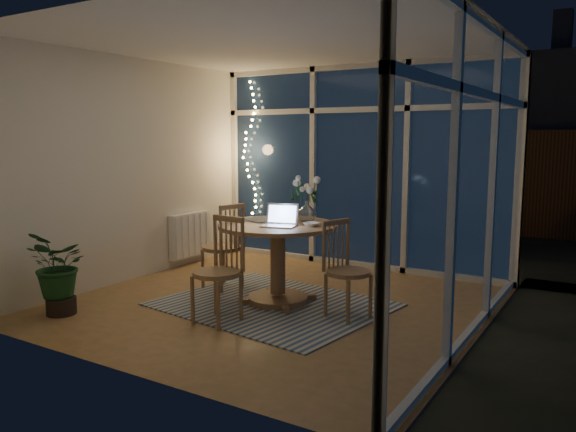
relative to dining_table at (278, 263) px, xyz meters
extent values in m
plane|color=olive|center=(0.00, -0.03, -0.41)|extent=(4.00, 4.00, 0.00)
plane|color=silver|center=(0.00, -0.03, 2.19)|extent=(4.00, 4.00, 0.00)
cube|color=white|center=(0.00, 1.97, 0.89)|extent=(4.00, 0.04, 2.60)
cube|color=white|center=(0.00, -2.03, 0.89)|extent=(4.00, 0.04, 2.60)
cube|color=white|center=(-2.00, -0.03, 0.89)|extent=(0.04, 4.00, 2.60)
cube|color=white|center=(2.00, -0.03, 0.89)|extent=(0.04, 4.00, 2.60)
cube|color=silver|center=(0.00, 1.93, 0.89)|extent=(4.00, 0.10, 2.60)
cube|color=silver|center=(1.96, -0.03, 0.89)|extent=(0.10, 4.00, 2.60)
cube|color=white|center=(-1.94, 0.87, -0.01)|extent=(0.10, 0.70, 0.58)
cube|color=black|center=(0.50, 4.97, -0.47)|extent=(12.00, 6.00, 0.10)
cube|color=#382014|center=(0.00, 5.47, 0.49)|extent=(11.00, 0.08, 1.80)
cube|color=#363A41|center=(0.30, 8.47, 1.79)|extent=(7.00, 3.00, 2.20)
sphere|color=black|center=(-0.80, 3.37, 0.04)|extent=(0.90, 0.90, 0.90)
cube|color=beige|center=(0.00, -0.10, -0.40)|extent=(2.34, 1.97, 0.01)
cylinder|color=olive|center=(0.00, 0.00, 0.00)|extent=(1.35, 1.35, 0.82)
cube|color=olive|center=(-0.82, 0.13, 0.08)|extent=(0.53, 0.53, 0.98)
cube|color=olive|center=(0.83, -0.08, 0.06)|extent=(0.55, 0.55, 0.93)
cube|color=olive|center=(-0.13, -0.82, 0.08)|extent=(0.48, 0.48, 0.98)
imported|color=white|center=(0.18, 0.28, 0.52)|extent=(0.23, 0.23, 0.21)
imported|color=white|center=(0.37, 0.04, 0.43)|extent=(0.17, 0.17, 0.04)
cube|color=#B9B7B0|center=(-0.28, 0.11, 0.42)|extent=(0.40, 0.32, 0.01)
cube|color=black|center=(-0.02, -0.05, 0.42)|extent=(0.11, 0.07, 0.01)
imported|color=#17421E|center=(-1.57, -1.40, -0.03)|extent=(0.66, 0.62, 0.76)
camera|label=1|loc=(3.01, -4.70, 1.28)|focal=35.00mm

